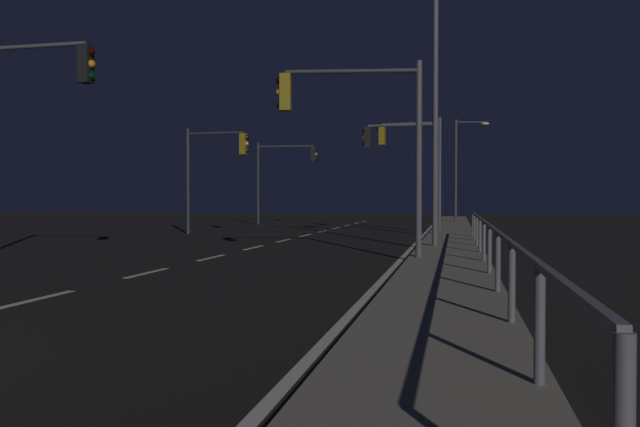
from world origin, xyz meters
name	(u,v)px	position (x,y,z in m)	size (l,w,h in m)	color
ground_plane	(258,247)	(0.00, 17.50, 0.00)	(112.00, 112.00, 0.00)	black
sidewalk_right	(450,247)	(6.44, 17.50, 0.07)	(2.01, 77.00, 0.14)	gray
lane_markings_center	(284,241)	(0.00, 21.00, 0.01)	(0.14, 50.00, 0.01)	silver
lane_edge_line	(419,240)	(5.19, 22.50, 0.01)	(0.14, 53.00, 0.01)	silver
traffic_light_overhead_east	(404,153)	(4.36, 25.44, 3.66)	(3.42, 0.38, 5.02)	#2D3033
traffic_light_far_center	(214,160)	(-4.31, 24.99, 3.44)	(3.10, 0.44, 4.92)	#2D3033
traffic_light_far_left	(413,152)	(4.54, 28.66, 3.92)	(3.15, 0.62, 5.44)	#4C4C51
traffic_light_mid_right	(284,167)	(-4.20, 37.45, 3.72)	(3.95, 0.40, 5.27)	#2D3033
traffic_light_mid_left	(355,119)	(4.06, 12.57, 3.69)	(3.75, 0.71, 5.04)	#4C4C51
traffic_light_near_left	(19,105)	(-4.45, 10.87, 4.06)	(3.86, 0.38, 5.79)	#4C4C51
street_lamp_across_street	(462,160)	(6.99, 41.84, 4.30)	(2.28, 0.75, 6.82)	#38383D
street_lamp_median	(428,91)	(5.76, 17.11, 5.07)	(1.68, 0.36, 8.39)	#4C4C51
barrier_fence	(487,233)	(7.30, 10.55, 0.87)	(0.09, 25.18, 0.98)	#59595E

